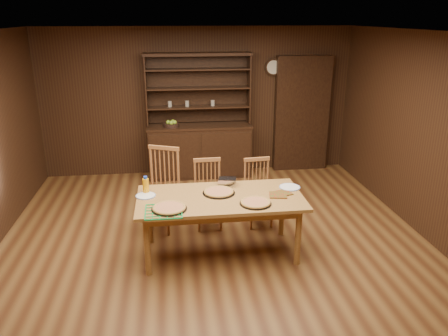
{
  "coord_description": "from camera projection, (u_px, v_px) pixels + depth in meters",
  "views": [
    {
      "loc": [
        -0.52,
        -4.75,
        2.78
      ],
      "look_at": [
        0.14,
        0.4,
        0.95
      ],
      "focal_mm": 35.0,
      "sensor_mm": 36.0,
      "label": 1
    }
  ],
  "objects": [
    {
      "name": "floor",
      "position": [
        217.0,
        251.0,
        5.43
      ],
      "size": [
        6.0,
        6.0,
        0.0
      ],
      "primitive_type": "plane",
      "color": "brown",
      "rests_on": "ground"
    },
    {
      "name": "room_shell",
      "position": [
        216.0,
        128.0,
        4.91
      ],
      "size": [
        6.0,
        6.0,
        6.0
      ],
      "color": "beige",
      "rests_on": "floor"
    },
    {
      "name": "china_hutch",
      "position": [
        200.0,
        144.0,
        7.81
      ],
      "size": [
        1.84,
        0.52,
        2.17
      ],
      "color": "#301D10",
      "rests_on": "floor"
    },
    {
      "name": "doorway",
      "position": [
        301.0,
        114.0,
        8.02
      ],
      "size": [
        1.0,
        0.18,
        2.1
      ],
      "primitive_type": "cube",
      "color": "#301D10",
      "rests_on": "floor"
    },
    {
      "name": "wall_clock",
      "position": [
        273.0,
        67.0,
        7.73
      ],
      "size": [
        0.3,
        0.05,
        0.3
      ],
      "color": "#301D10",
      "rests_on": "room_shell"
    },
    {
      "name": "dining_table",
      "position": [
        220.0,
        203.0,
        5.17
      ],
      "size": [
        1.96,
        0.98,
        0.75
      ],
      "color": "#B17A3D",
      "rests_on": "floor"
    },
    {
      "name": "chair_left",
      "position": [
        162.0,
        185.0,
        5.89
      ],
      "size": [
        0.6,
        0.59,
        1.12
      ],
      "rotation": [
        0.0,
        0.0,
        -0.41
      ],
      "color": "#A06636",
      "rests_on": "floor"
    },
    {
      "name": "chair_center",
      "position": [
        208.0,
        191.0,
        5.96
      ],
      "size": [
        0.4,
        0.38,
        0.95
      ],
      "rotation": [
        0.0,
        0.0,
        0.02
      ],
      "color": "#A06636",
      "rests_on": "floor"
    },
    {
      "name": "chair_right",
      "position": [
        258.0,
        190.0,
        6.03
      ],
      "size": [
        0.41,
        0.4,
        0.93
      ],
      "rotation": [
        0.0,
        0.0,
        0.09
      ],
      "color": "#A06636",
      "rests_on": "floor"
    },
    {
      "name": "pizza_left",
      "position": [
        169.0,
        208.0,
        4.81
      ],
      "size": [
        0.39,
        0.39,
        0.04
      ],
      "color": "black",
      "rests_on": "dining_table"
    },
    {
      "name": "pizza_right",
      "position": [
        256.0,
        203.0,
        4.95
      ],
      "size": [
        0.36,
        0.36,
        0.04
      ],
      "color": "black",
      "rests_on": "dining_table"
    },
    {
      "name": "pizza_center",
      "position": [
        219.0,
        192.0,
        5.24
      ],
      "size": [
        0.39,
        0.39,
        0.04
      ],
      "color": "black",
      "rests_on": "dining_table"
    },
    {
      "name": "cooling_rack",
      "position": [
        164.0,
        211.0,
        4.75
      ],
      "size": [
        0.48,
        0.48,
        0.02
      ],
      "primitive_type": null,
      "rotation": [
        0.0,
        0.0,
        -0.27
      ],
      "color": "#0B9840",
      "rests_on": "dining_table"
    },
    {
      "name": "plate_left",
      "position": [
        146.0,
        196.0,
        5.15
      ],
      "size": [
        0.24,
        0.24,
        0.02
      ],
      "color": "white",
      "rests_on": "dining_table"
    },
    {
      "name": "plate_right",
      "position": [
        290.0,
        187.0,
        5.41
      ],
      "size": [
        0.26,
        0.26,
        0.02
      ],
      "color": "white",
      "rests_on": "dining_table"
    },
    {
      "name": "foil_dish",
      "position": [
        227.0,
        182.0,
        5.48
      ],
      "size": [
        0.25,
        0.2,
        0.09
      ],
      "primitive_type": "cube",
      "rotation": [
        0.0,
        0.0,
        -0.2
      ],
      "color": "silver",
      "rests_on": "dining_table"
    },
    {
      "name": "juice_bottle",
      "position": [
        146.0,
        185.0,
        5.22
      ],
      "size": [
        0.07,
        0.07,
        0.21
      ],
      "color": "#FBA30D",
      "rests_on": "dining_table"
    },
    {
      "name": "pot_holder_a",
      "position": [
        283.0,
        193.0,
        5.24
      ],
      "size": [
        0.23,
        0.23,
        0.01
      ],
      "primitive_type": "cube",
      "rotation": [
        0.0,
        0.0,
        0.33
      ],
      "color": "#A61312",
      "rests_on": "dining_table"
    },
    {
      "name": "pot_holder_b",
      "position": [
        278.0,
        195.0,
        5.18
      ],
      "size": [
        0.23,
        0.23,
        0.02
      ],
      "primitive_type": "cube",
      "rotation": [
        0.0,
        0.0,
        -0.18
      ],
      "color": "#A61312",
      "rests_on": "dining_table"
    },
    {
      "name": "fruit_bowl",
      "position": [
        171.0,
        124.0,
        7.56
      ],
      "size": [
        0.27,
        0.27,
        0.12
      ],
      "color": "black",
      "rests_on": "china_hutch"
    }
  ]
}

